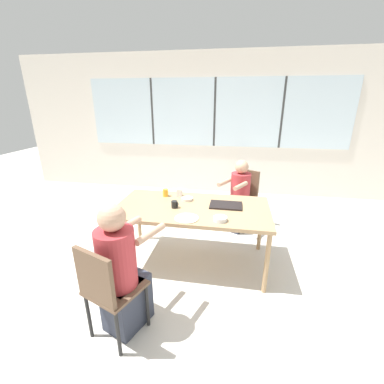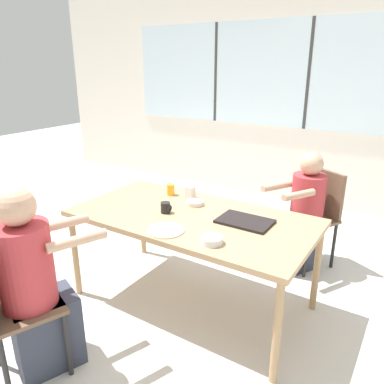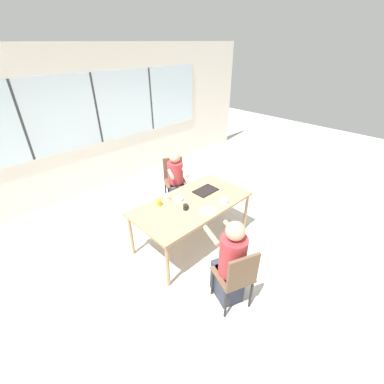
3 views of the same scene
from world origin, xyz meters
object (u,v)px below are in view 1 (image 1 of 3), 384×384
(person_man_blue_shirt, at_px, (122,275))
(bowl_white_shallow, at_px, (187,199))
(coffee_mug, at_px, (175,204))
(person_woman_green_shirt, at_px, (239,199))
(chair_for_woman_green_shirt, at_px, (244,193))
(chair_for_man_blue_shirt, at_px, (106,286))
(bowl_cereal, at_px, (220,219))
(juice_glass, at_px, (166,193))
(milk_carton_small, at_px, (179,193))

(person_man_blue_shirt, xyz_separation_m, bowl_white_shallow, (0.32, 1.25, 0.22))
(person_man_blue_shirt, bearing_deg, coffee_mug, 98.63)
(person_woman_green_shirt, height_order, person_man_blue_shirt, person_man_blue_shirt)
(chair_for_woman_green_shirt, relative_size, chair_for_man_blue_shirt, 1.00)
(chair_for_man_blue_shirt, height_order, person_woman_green_shirt, person_woman_green_shirt)
(bowl_white_shallow, bearing_deg, person_woman_green_shirt, 51.55)
(person_woman_green_shirt, distance_m, coffee_mug, 1.32)
(chair_for_man_blue_shirt, distance_m, bowl_cereal, 1.23)
(coffee_mug, xyz_separation_m, juice_glass, (-0.20, 0.35, 0.01))
(person_woman_green_shirt, distance_m, person_man_blue_shirt, 2.27)
(chair_for_man_blue_shirt, bearing_deg, person_woman_green_shirt, 86.46)
(bowl_cereal, bearing_deg, chair_for_woman_green_shirt, 79.21)
(coffee_mug, xyz_separation_m, bowl_cereal, (0.54, -0.25, -0.02))
(chair_for_man_blue_shirt, relative_size, bowl_cereal, 6.35)
(chair_for_woman_green_shirt, xyz_separation_m, bowl_white_shallow, (-0.72, -0.95, 0.22))
(chair_for_man_blue_shirt, xyz_separation_m, coffee_mug, (0.28, 1.15, 0.24))
(person_man_blue_shirt, bearing_deg, chair_for_man_blue_shirt, -90.00)
(chair_for_man_blue_shirt, relative_size, bowl_white_shallow, 6.46)
(chair_for_woman_green_shirt, height_order, juice_glass, chair_for_woman_green_shirt)
(coffee_mug, distance_m, juice_glass, 0.40)
(person_man_blue_shirt, bearing_deg, bowl_cereal, 65.52)
(chair_for_woman_green_shirt, relative_size, person_woman_green_shirt, 0.82)
(juice_glass, distance_m, bowl_cereal, 0.95)
(chair_for_man_blue_shirt, distance_m, person_woman_green_shirt, 2.43)
(chair_for_man_blue_shirt, distance_m, bowl_white_shallow, 1.47)
(chair_for_woman_green_shirt, bearing_deg, chair_for_man_blue_shirt, 93.80)
(milk_carton_small, xyz_separation_m, bowl_white_shallow, (0.12, -0.12, -0.03))
(person_woman_green_shirt, height_order, juice_glass, person_woman_green_shirt)
(chair_for_woman_green_shirt, xyz_separation_m, bowl_cereal, (-0.28, -1.46, 0.22))
(chair_for_woman_green_shirt, xyz_separation_m, person_woman_green_shirt, (-0.08, -0.15, -0.05))
(chair_for_woman_green_shirt, relative_size, coffee_mug, 10.87)
(chair_for_woman_green_shirt, xyz_separation_m, milk_carton_small, (-0.84, -0.83, 0.25))
(milk_carton_small, bearing_deg, chair_for_man_blue_shirt, -99.44)
(bowl_white_shallow, relative_size, bowl_cereal, 0.98)
(person_man_blue_shirt, height_order, juice_glass, person_man_blue_shirt)
(person_woman_green_shirt, relative_size, bowl_white_shallow, 7.85)
(juice_glass, xyz_separation_m, bowl_white_shallow, (0.30, -0.09, -0.03))
(chair_for_woman_green_shirt, distance_m, bowl_cereal, 1.50)
(chair_for_woman_green_shirt, bearing_deg, juice_glass, 68.99)
(chair_for_woman_green_shirt, bearing_deg, coffee_mug, 84.74)
(chair_for_woman_green_shirt, bearing_deg, person_man_blue_shirt, 93.55)
(person_man_blue_shirt, relative_size, juice_glass, 12.53)
(milk_carton_small, height_order, bowl_white_shallow, milk_carton_small)
(milk_carton_small, relative_size, bowl_white_shallow, 0.71)
(chair_for_man_blue_shirt, distance_m, juice_glass, 1.51)
(coffee_mug, height_order, milk_carton_small, milk_carton_small)
(chair_for_man_blue_shirt, relative_size, coffee_mug, 10.87)
(chair_for_man_blue_shirt, bearing_deg, juice_glass, 108.23)
(chair_for_man_blue_shirt, bearing_deg, bowl_cereal, 68.74)
(chair_for_man_blue_shirt, distance_m, person_man_blue_shirt, 0.16)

